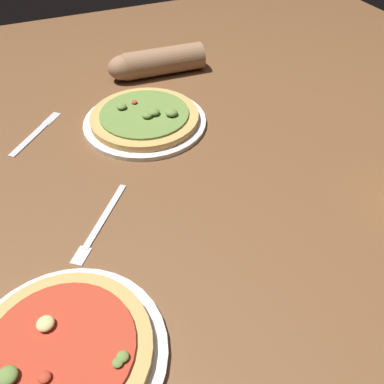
# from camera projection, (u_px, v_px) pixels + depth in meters

# --- Properties ---
(ground_plane) EXTENTS (2.40, 2.40, 0.03)m
(ground_plane) POSITION_uv_depth(u_px,v_px,m) (192.00, 204.00, 0.90)
(ground_plane) COLOR brown
(pizza_plate_near) EXTENTS (0.32, 0.32, 0.05)m
(pizza_plate_near) POSITION_uv_depth(u_px,v_px,m) (62.00, 353.00, 0.62)
(pizza_plate_near) COLOR silver
(pizza_plate_near) RESTS_ON ground_plane
(pizza_plate_far) EXTENTS (0.33, 0.33, 0.05)m
(pizza_plate_far) POSITION_uv_depth(u_px,v_px,m) (145.00, 119.00, 1.09)
(pizza_plate_far) COLOR silver
(pizza_plate_far) RESTS_ON ground_plane
(fork_left) EXTENTS (0.16, 0.19, 0.01)m
(fork_left) POSITION_uv_depth(u_px,v_px,m) (100.00, 223.00, 0.83)
(fork_left) COLOR silver
(fork_left) RESTS_ON ground_plane
(knife_right) EXTENTS (0.15, 0.17, 0.01)m
(knife_right) POSITION_uv_depth(u_px,v_px,m) (36.00, 132.00, 1.07)
(knife_right) COLOR silver
(knife_right) RESTS_ON ground_plane
(diner_arm) EXTENTS (0.31, 0.10, 0.08)m
(diner_arm) POSITION_uv_depth(u_px,v_px,m) (154.00, 63.00, 1.28)
(diner_arm) COLOR #936B4C
(diner_arm) RESTS_ON ground_plane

